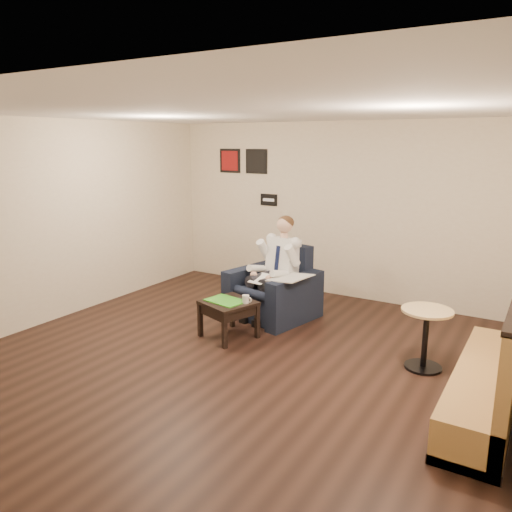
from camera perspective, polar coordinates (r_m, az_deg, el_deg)
The scene contains 17 objects.
ground at distance 5.94m, azimuth -2.05°, elevation -11.79°, with size 6.00×6.00×0.00m, color black.
wall_back at distance 8.15m, azimuth 9.53°, elevation 5.12°, with size 6.00×0.02×2.80m, color beige.
wall_left at distance 7.56m, azimuth -21.60°, elevation 3.78°, with size 0.02×6.00×2.80m, color beige.
ceiling at distance 5.40m, azimuth -2.30°, elevation 16.27°, with size 6.00×6.00×0.02m, color white.
seating_sign at distance 8.68m, azimuth 1.48°, elevation 6.44°, with size 0.32×0.02×0.20m, color black.
art_print_left at distance 9.05m, azimuth -2.98°, elevation 10.82°, with size 0.42×0.03×0.42m, color maroon.
art_print_right at distance 8.76m, azimuth 0.05°, elevation 10.77°, with size 0.42×0.03×0.42m, color black.
armchair at distance 7.15m, azimuth 1.91°, elevation -3.11°, with size 1.05×1.05×1.01m, color black.
seated_man at distance 7.01m, azimuth 1.20°, elevation -1.85°, with size 0.66×0.99×1.39m, color silver, non-canonical shape.
lap_papers at distance 6.95m, azimuth 0.59°, elevation -2.59°, with size 0.23×0.33×0.01m, color white.
newspaper at distance 6.76m, azimuth 3.99°, elevation -2.49°, with size 0.44×0.55×0.01m, color silver.
side_table at distance 6.51m, azimuth -3.15°, elevation -7.23°, with size 0.59×0.59×0.48m, color black.
green_folder at distance 6.44m, azimuth -3.51°, elevation -5.12°, with size 0.48×0.34×0.01m, color green.
coffee_mug at distance 6.35m, azimuth -1.19°, elevation -4.95°, with size 0.09×0.09×0.10m, color white.
smartphone at distance 6.49m, azimuth -1.68°, elevation -4.97°, with size 0.15×0.08×0.01m, color black.
banquette at distance 5.19m, azimuth 25.08°, elevation -9.77°, with size 0.55×2.31×1.18m, color #A97D41.
cafe_table at distance 5.91m, azimuth 18.76°, elevation -8.98°, with size 0.56×0.56×0.70m, color tan.
Camera 1 is at (2.97, -4.51, 2.49)m, focal length 35.00 mm.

